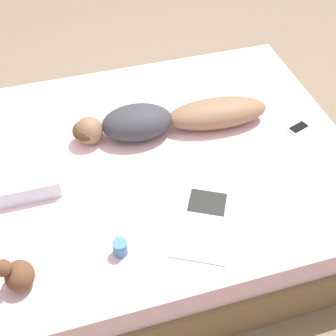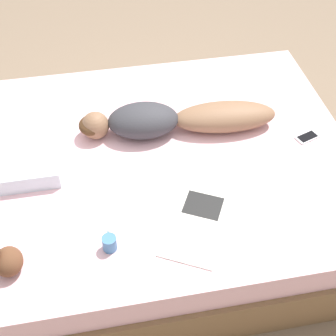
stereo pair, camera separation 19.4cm
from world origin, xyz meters
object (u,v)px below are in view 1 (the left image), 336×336
person (168,119)px  coffee_mug (120,247)px  cell_phone (299,128)px  open_magazine (204,220)px

person → coffee_mug: person is taller
cell_phone → person: bearing=55.3°
person → coffee_mug: 0.96m
open_magazine → coffee_mug: coffee_mug is taller
open_magazine → coffee_mug: (-0.07, 0.47, 0.04)m
cell_phone → open_magazine: bearing=103.1°
person → cell_phone: 0.85m
person → open_magazine: (-0.75, 0.02, -0.09)m
coffee_mug → cell_phone: 1.44m
coffee_mug → cell_phone: coffee_mug is taller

